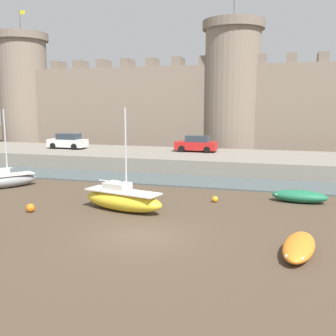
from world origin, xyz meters
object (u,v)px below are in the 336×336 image
object	(u,v)px
mooring_buoy_near_shore	(215,199)
sailboat_foreground_centre	(4,180)
rowboat_near_channel_left	(299,246)
mooring_buoy_near_channel	(30,208)
car_quay_east	(68,141)
car_quay_centre_west	(197,144)
rowboat_midflat_left	(300,196)
sailboat_midflat_centre	(122,199)

from	to	relation	value
mooring_buoy_near_shore	sailboat_foreground_centre	bearing A→B (deg)	179.95
rowboat_near_channel_left	mooring_buoy_near_channel	xyz separation A→B (m)	(-14.25, 2.43, -0.10)
car_quay_east	mooring_buoy_near_shore	bearing A→B (deg)	-36.91
rowboat_near_channel_left	mooring_buoy_near_shore	xyz separation A→B (m)	(-4.66, 7.57, -0.15)
mooring_buoy_near_shore	car_quay_centre_west	bearing A→B (deg)	106.33
mooring_buoy_near_channel	car_quay_east	world-z (taller)	car_quay_east
rowboat_midflat_left	rowboat_near_channel_left	bearing A→B (deg)	-92.35
sailboat_midflat_centre	mooring_buoy_near_channel	world-z (taller)	sailboat_midflat_centre
sailboat_foreground_centre	car_quay_centre_west	bearing A→B (deg)	52.75
rowboat_near_channel_left	rowboat_midflat_left	bearing A→B (deg)	87.65
sailboat_foreground_centre	mooring_buoy_near_channel	bearing A→B (deg)	-41.56
sailboat_foreground_centre	car_quay_centre_west	size ratio (longest dim) A/B	1.37
mooring_buoy_near_shore	rowboat_midflat_left	bearing A→B (deg)	15.83
car_quay_east	sailboat_midflat_centre	bearing A→B (deg)	-51.86
sailboat_midflat_centre	mooring_buoy_near_channel	xyz separation A→B (m)	(-4.84, -1.77, -0.42)
mooring_buoy_near_shore	car_quay_centre_west	size ratio (longest dim) A/B	0.09
mooring_buoy_near_channel	sailboat_midflat_centre	bearing A→B (deg)	20.04
sailboat_foreground_centre	car_quay_east	distance (m)	13.88
rowboat_near_channel_left	sailboat_foreground_centre	world-z (taller)	sailboat_foreground_centre
sailboat_foreground_centre	mooring_buoy_near_shore	size ratio (longest dim) A/B	14.77
car_quay_centre_west	sailboat_midflat_centre	bearing A→B (deg)	-91.47
car_quay_centre_west	rowboat_midflat_left	bearing A→B (deg)	-54.81
rowboat_midflat_left	mooring_buoy_near_channel	size ratio (longest dim) A/B	6.97
rowboat_midflat_left	car_quay_east	distance (m)	26.12
sailboat_foreground_centre	mooring_buoy_near_shore	distance (m)	15.41
rowboat_near_channel_left	mooring_buoy_near_channel	distance (m)	14.46
sailboat_midflat_centre	mooring_buoy_near_channel	size ratio (longest dim) A/B	11.99
rowboat_near_channel_left	sailboat_foreground_centre	xyz separation A→B (m)	(-20.06, 7.58, 0.24)
mooring_buoy_near_channel	mooring_buoy_near_shore	distance (m)	10.88
mooring_buoy_near_channel	mooring_buoy_near_shore	xyz separation A→B (m)	(9.59, 5.14, -0.05)
sailboat_foreground_centre	car_quay_east	size ratio (longest dim) A/B	1.37
rowboat_midflat_left	mooring_buoy_near_channel	bearing A→B (deg)	-155.82
sailboat_midflat_centre	rowboat_midflat_left	world-z (taller)	sailboat_midflat_centre
sailboat_foreground_centre	sailboat_midflat_centre	bearing A→B (deg)	-17.64
mooring_buoy_near_shore	car_quay_east	xyz separation A→B (m)	(-18.04, 13.55, 1.92)
mooring_buoy_near_shore	car_quay_east	world-z (taller)	car_quay_east
mooring_buoy_near_shore	car_quay_centre_west	distance (m)	15.37
rowboat_near_channel_left	mooring_buoy_near_channel	bearing A→B (deg)	170.31
rowboat_near_channel_left	rowboat_midflat_left	distance (m)	9.00
mooring_buoy_near_shore	mooring_buoy_near_channel	bearing A→B (deg)	-151.82
sailboat_midflat_centre	sailboat_foreground_centre	size ratio (longest dim) A/B	1.02
rowboat_near_channel_left	car_quay_east	world-z (taller)	car_quay_east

